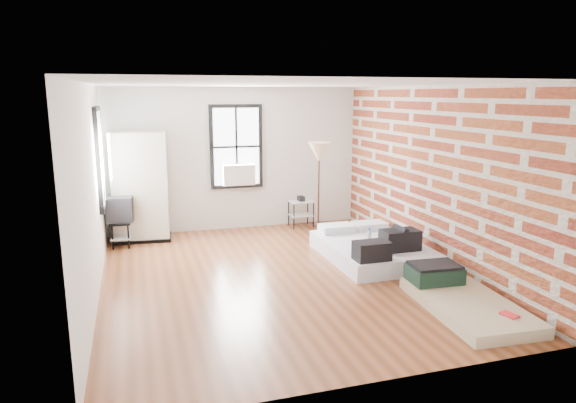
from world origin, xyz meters
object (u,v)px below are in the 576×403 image
object	(u,v)px
mattress_bare	(459,297)
wardrobe	(140,187)
side_table	(301,206)
tv_stand	(121,210)
floor_lamp	(319,157)
mattress_main	(373,248)

from	to	relation	value
mattress_bare	wardrobe	bearing A→B (deg)	134.87
side_table	tv_stand	world-z (taller)	tv_stand
side_table	floor_lamp	size ratio (longest dim) A/B	0.35
mattress_main	mattress_bare	distance (m)	2.08
mattress_bare	mattress_main	bearing A→B (deg)	99.04
mattress_main	wardrobe	xyz separation A→B (m)	(-3.60, 2.27, 0.82)
mattress_main	mattress_bare	bearing A→B (deg)	-84.94
wardrobe	mattress_main	bearing A→B (deg)	-27.61
mattress_main	side_table	world-z (taller)	mattress_main
mattress_bare	tv_stand	xyz separation A→B (m)	(-4.15, 4.09, 0.52)
side_table	floor_lamp	world-z (taller)	floor_lamp
mattress_main	mattress_bare	xyz separation A→B (m)	(0.19, -2.07, -0.06)
tv_stand	mattress_main	bearing A→B (deg)	-21.98
wardrobe	floor_lamp	distance (m)	3.31
mattress_main	mattress_bare	size ratio (longest dim) A/B	1.07
wardrobe	floor_lamp	size ratio (longest dim) A/B	1.09
mattress_bare	side_table	xyz separation A→B (m)	(-0.67, 4.41, 0.30)
floor_lamp	tv_stand	distance (m)	3.65
side_table	tv_stand	size ratio (longest dim) A/B	0.70
tv_stand	floor_lamp	bearing A→B (deg)	-8.51
mattress_bare	floor_lamp	distance (m)	3.65
mattress_bare	floor_lamp	bearing A→B (deg)	106.20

